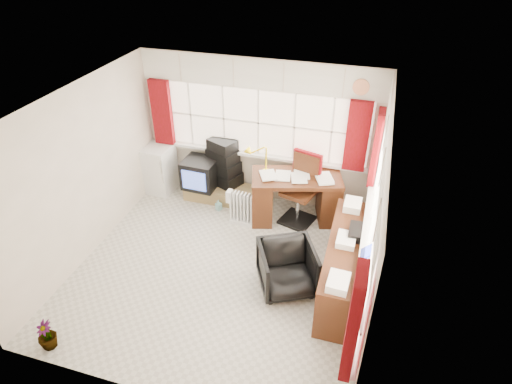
# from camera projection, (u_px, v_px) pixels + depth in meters

# --- Properties ---
(ground) EXTENTS (4.00, 4.00, 0.00)m
(ground) POSITION_uv_depth(u_px,v_px,m) (220.00, 269.00, 6.19)
(ground) COLOR beige
(ground) RESTS_ON ground
(room_walls) EXTENTS (4.00, 4.00, 4.00)m
(room_walls) POSITION_uv_depth(u_px,v_px,m) (215.00, 182.00, 5.37)
(room_walls) COLOR beige
(room_walls) RESTS_ON ground
(window_back) EXTENTS (3.70, 0.12, 3.60)m
(window_back) POSITION_uv_depth(u_px,v_px,m) (258.00, 151.00, 7.23)
(window_back) COLOR #FFE6C9
(window_back) RESTS_ON room_walls
(window_right) EXTENTS (0.12, 3.70, 3.60)m
(window_right) POSITION_uv_depth(u_px,v_px,m) (366.00, 244.00, 5.21)
(window_right) COLOR #FFE6C9
(window_right) RESTS_ON room_walls
(curtains) EXTENTS (3.83, 3.83, 1.15)m
(curtains) POSITION_uv_depth(u_px,v_px,m) (301.00, 160.00, 5.92)
(curtains) COLOR maroon
(curtains) RESTS_ON room_walls
(overhead_cabinets) EXTENTS (3.98, 3.98, 0.48)m
(overhead_cabinets) POSITION_uv_depth(u_px,v_px,m) (310.00, 105.00, 5.51)
(overhead_cabinets) COLOR white
(overhead_cabinets) RESTS_ON room_walls
(desk) EXTENTS (1.56, 1.06, 0.86)m
(desk) POSITION_uv_depth(u_px,v_px,m) (296.00, 195.00, 6.99)
(desk) COLOR #562A14
(desk) RESTS_ON ground
(desk_lamp) EXTENTS (0.20, 0.18, 0.46)m
(desk_lamp) POSITION_uv_depth(u_px,v_px,m) (266.00, 154.00, 6.74)
(desk_lamp) COLOR yellow
(desk_lamp) RESTS_ON desk
(task_chair) EXTENTS (0.62, 0.65, 1.19)m
(task_chair) POSITION_uv_depth(u_px,v_px,m) (303.00, 186.00, 6.90)
(task_chair) COLOR black
(task_chair) RESTS_ON ground
(office_chair) EXTENTS (0.97, 0.98, 0.67)m
(office_chair) POSITION_uv_depth(u_px,v_px,m) (287.00, 268.00, 5.72)
(office_chair) COLOR black
(office_chair) RESTS_ON ground
(radiator) EXTENTS (0.41, 0.19, 0.60)m
(radiator) POSITION_uv_depth(u_px,v_px,m) (242.00, 211.00, 6.97)
(radiator) COLOR white
(radiator) RESTS_ON ground
(credenza) EXTENTS (0.50, 2.00, 0.85)m
(credenza) POSITION_uv_depth(u_px,v_px,m) (345.00, 264.00, 5.73)
(credenza) COLOR #562A14
(credenza) RESTS_ON ground
(file_tray) EXTENTS (0.28, 0.35, 0.12)m
(file_tray) POSITION_uv_depth(u_px,v_px,m) (359.00, 233.00, 5.61)
(file_tray) COLOR black
(file_tray) RESTS_ON credenza
(tv_bench) EXTENTS (1.40, 0.50, 0.25)m
(tv_bench) POSITION_uv_depth(u_px,v_px,m) (225.00, 193.00, 7.63)
(tv_bench) COLOR tan
(tv_bench) RESTS_ON ground
(crt_tv) EXTENTS (0.59, 0.56, 0.52)m
(crt_tv) POSITION_uv_depth(u_px,v_px,m) (200.00, 173.00, 7.47)
(crt_tv) COLOR black
(crt_tv) RESTS_ON tv_bench
(hifi_stack) EXTENTS (0.72, 0.61, 0.85)m
(hifi_stack) POSITION_uv_depth(u_px,v_px,m) (223.00, 163.00, 7.51)
(hifi_stack) COLOR black
(hifi_stack) RESTS_ON tv_bench
(mini_fridge) EXTENTS (0.54, 0.55, 0.87)m
(mini_fridge) POSITION_uv_depth(u_px,v_px,m) (159.00, 169.00, 7.74)
(mini_fridge) COLOR white
(mini_fridge) RESTS_ON ground
(spray_bottle_a) EXTENTS (0.12, 0.12, 0.29)m
(spray_bottle_a) POSITION_uv_depth(u_px,v_px,m) (241.00, 208.00, 7.23)
(spray_bottle_a) COLOR white
(spray_bottle_a) RESTS_ON ground
(spray_bottle_b) EXTENTS (0.12, 0.12, 0.20)m
(spray_bottle_b) POSITION_uv_depth(u_px,v_px,m) (219.00, 205.00, 7.38)
(spray_bottle_b) COLOR #84C6C2
(spray_bottle_b) RESTS_ON ground
(flower_vase) EXTENTS (0.28, 0.28, 0.39)m
(flower_vase) POSITION_uv_depth(u_px,v_px,m) (47.00, 335.00, 5.00)
(flower_vase) COLOR black
(flower_vase) RESTS_ON ground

